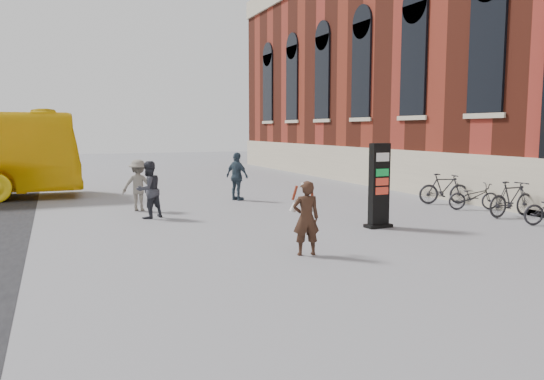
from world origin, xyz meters
name	(u,v)px	position (x,y,z in m)	size (l,w,h in m)	color
ground	(277,255)	(0.00, 0.00, 0.00)	(100.00, 100.00, 0.00)	#9E9EA3
info_pylon	(379,186)	(3.82, 1.89, 1.16)	(0.76, 0.42, 2.31)	black
woman	(306,217)	(0.57, -0.23, 0.82)	(0.68, 0.64, 1.61)	black
pedestrian_a	(149,190)	(-1.76, 5.81, 0.87)	(0.84, 0.66, 1.74)	#2F3038
pedestrian_b	(139,185)	(-1.82, 7.47, 0.85)	(1.09, 0.63, 1.70)	slate
pedestrian_c	(237,176)	(2.02, 8.67, 0.91)	(1.07, 0.44, 1.82)	#344656
bike_5	(512,199)	(8.60, 1.81, 0.56)	(0.52, 1.86, 1.12)	#262529
bike_6	(474,196)	(8.60, 3.41, 0.45)	(0.60, 1.71, 0.90)	#262529
bike_7	(444,189)	(8.60, 4.88, 0.55)	(0.52, 1.84, 1.10)	#262529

